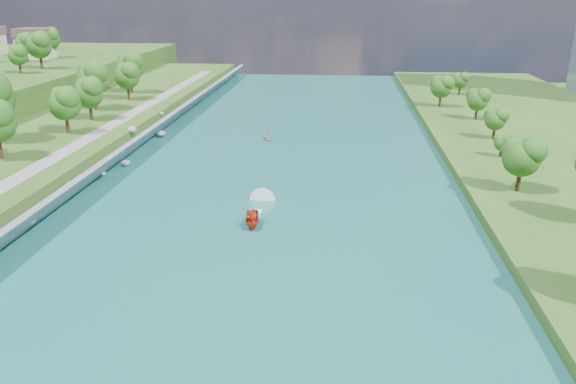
# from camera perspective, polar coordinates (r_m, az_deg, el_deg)

# --- Properties ---
(ground) EXTENTS (260.00, 260.00, 0.00)m
(ground) POSITION_cam_1_polar(r_m,az_deg,el_deg) (62.98, -4.22, -5.66)
(ground) COLOR #2D5119
(ground) RESTS_ON ground
(river_water) EXTENTS (55.00, 240.00, 0.10)m
(river_water) POSITION_cam_1_polar(r_m,az_deg,el_deg) (81.29, -1.91, 0.35)
(river_water) COLOR #175A59
(river_water) RESTS_ON ground
(ridge_west) EXTENTS (60.00, 120.00, 9.00)m
(ridge_west) POSITION_cam_1_polar(r_m,az_deg,el_deg) (178.58, -26.25, 10.42)
(ridge_west) COLOR #2D5119
(ridge_west) RESTS_ON ground
(riprap_bank) EXTENTS (4.16, 236.00, 4.47)m
(riprap_bank) POSITION_cam_1_polar(r_m,az_deg,el_deg) (87.26, -19.07, 1.83)
(riprap_bank) COLOR slate
(riprap_bank) RESTS_ON ground
(riverside_path) EXTENTS (3.00, 200.00, 0.10)m
(riverside_path) POSITION_cam_1_polar(r_m,az_deg,el_deg) (90.22, -22.90, 3.07)
(riverside_path) COLOR gray
(riverside_path) RESTS_ON berm_west
(trees_east) EXTENTS (16.19, 143.01, 10.75)m
(trees_east) POSITION_cam_1_polar(r_m,az_deg,el_deg) (79.97, 25.51, 2.66)
(trees_east) COLOR #264B14
(trees_east) RESTS_ON berm_east
(trees_ridge) EXTENTS (17.48, 38.83, 10.64)m
(trees_ridge) POSITION_cam_1_polar(r_m,az_deg,el_deg) (165.83, -24.15, 13.45)
(trees_ridge) COLOR #264B14
(trees_ridge) RESTS_ON ridge_west
(motorboat) EXTENTS (3.60, 18.89, 2.15)m
(motorboat) POSITION_cam_1_polar(r_m,az_deg,el_deg) (69.47, -3.45, -2.45)
(motorboat) COLOR red
(motorboat) RESTS_ON river_water
(raft) EXTENTS (3.62, 3.96, 1.68)m
(raft) POSITION_cam_1_polar(r_m,az_deg,el_deg) (108.59, -2.12, 5.53)
(raft) COLOR #9899A0
(raft) RESTS_ON river_water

